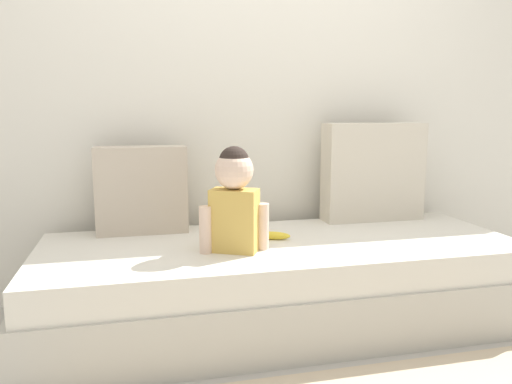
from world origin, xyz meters
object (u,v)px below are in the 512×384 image
at_px(throw_pillow_right, 373,172).
at_px(banana, 273,236).
at_px(couch, 281,283).
at_px(toddler, 234,196).
at_px(throw_pillow_left, 142,190).

bearing_deg(throw_pillow_right, banana, -155.76).
relative_size(couch, banana, 14.00).
height_order(throw_pillow_right, toddler, throw_pillow_right).
bearing_deg(couch, throw_pillow_left, 151.88).
xyz_separation_m(throw_pillow_right, banana, (-0.68, -0.31, -0.26)).
bearing_deg(throw_pillow_left, throw_pillow_right, 0.00).
distance_m(couch, throw_pillow_left, 0.86).
bearing_deg(throw_pillow_left, banana, -26.18).
height_order(throw_pillow_left, throw_pillow_right, throw_pillow_right).
relative_size(throw_pillow_left, toddler, 0.97).
height_order(toddler, banana, toddler).
distance_m(couch, throw_pillow_right, 0.89).
height_order(throw_pillow_left, toddler, toddler).
xyz_separation_m(couch, throw_pillow_left, (-0.65, 0.35, 0.44)).
xyz_separation_m(toddler, banana, (0.23, 0.15, -0.23)).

